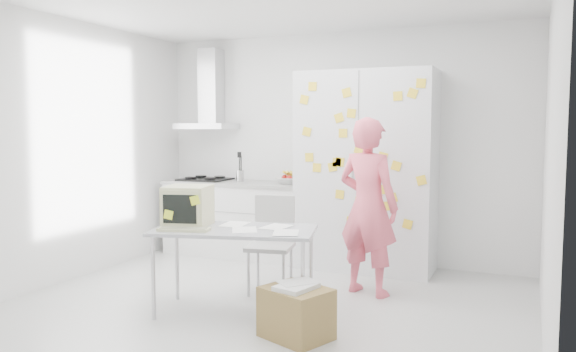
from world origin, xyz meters
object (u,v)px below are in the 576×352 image
at_px(desk, 205,217).
at_px(chair, 272,238).
at_px(cardboard_box, 296,312).
at_px(person, 368,207).

relative_size(desk, chair, 1.61).
distance_m(chair, cardboard_box, 1.30).
height_order(person, cardboard_box, person).
height_order(person, desk, person).
height_order(person, chair, person).
distance_m(person, cardboard_box, 1.48).
bearing_deg(chair, cardboard_box, -67.59).
distance_m(desk, cardboard_box, 1.20).
bearing_deg(chair, desk, -122.07).
bearing_deg(desk, cardboard_box, -31.63).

